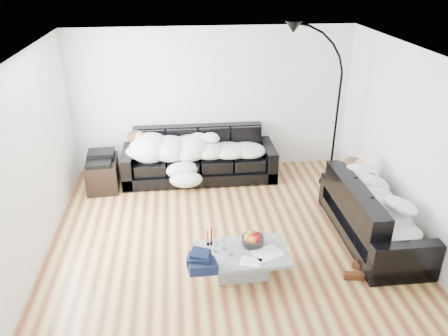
{
  "coord_description": "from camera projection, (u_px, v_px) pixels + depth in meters",
  "views": [
    {
      "loc": [
        -0.62,
        -5.31,
        3.65
      ],
      "look_at": [
        0.0,
        0.3,
        0.9
      ],
      "focal_mm": 35.0,
      "sensor_mm": 36.0,
      "label": 1
    }
  ],
  "objects": [
    {
      "name": "av_cabinet",
      "position": [
        103.0,
        174.0,
        7.53
      ],
      "size": [
        0.57,
        0.78,
        0.51
      ],
      "primitive_type": "cube",
      "rotation": [
        0.0,
        0.0,
        0.07
      ],
      "color": "black",
      "rests_on": "ground"
    },
    {
      "name": "candle_right",
      "position": [
        211.0,
        236.0,
        5.52
      ],
      "size": [
        0.05,
        0.05,
        0.25
      ],
      "primitive_type": "cylinder",
      "rotation": [
        0.0,
        0.0,
        0.06
      ],
      "color": "maroon",
      "rests_on": "coffee_table"
    },
    {
      "name": "shoes",
      "position": [
        357.0,
        271.0,
        5.53
      ],
      "size": [
        0.48,
        0.42,
        0.09
      ],
      "primitive_type": null,
      "rotation": [
        0.0,
        0.0,
        -0.38
      ],
      "color": "#472311",
      "rests_on": "ground"
    },
    {
      "name": "fruit_bowl",
      "position": [
        253.0,
        238.0,
        5.52
      ],
      "size": [
        0.29,
        0.29,
        0.17
      ],
      "primitive_type": "cylinder",
      "rotation": [
        0.0,
        0.0,
        0.03
      ],
      "color": "white",
      "rests_on": "coffee_table"
    },
    {
      "name": "sleeper_back",
      "position": [
        199.0,
        146.0,
        7.65
      ],
      "size": [
        2.28,
        0.79,
        0.46
      ],
      "primitive_type": null,
      "color": "silver",
      "rests_on": "sofa_back"
    },
    {
      "name": "wall_back",
      "position": [
        212.0,
        101.0,
        7.84
      ],
      "size": [
        5.0,
        0.02,
        2.6
      ],
      "primitive_type": "cube",
      "color": "silver",
      "rests_on": "ground"
    },
    {
      "name": "newspaper_a",
      "position": [
        267.0,
        253.0,
        5.39
      ],
      "size": [
        0.42,
        0.38,
        0.01
      ],
      "primitive_type": "cube",
      "rotation": [
        0.0,
        0.0,
        0.42
      ],
      "color": "silver",
      "rests_on": "coffee_table"
    },
    {
      "name": "candle_left",
      "position": [
        208.0,
        238.0,
        5.51
      ],
      "size": [
        0.05,
        0.05,
        0.21
      ],
      "primitive_type": "cylinder",
      "rotation": [
        0.0,
        0.0,
        -0.22
      ],
      "color": "maroon",
      "rests_on": "coffee_table"
    },
    {
      "name": "navy_jacket",
      "position": [
        203.0,
        257.0,
        5.05
      ],
      "size": [
        0.38,
        0.33,
        0.18
      ],
      "primitive_type": null,
      "rotation": [
        0.0,
        0.0,
        -0.09
      ],
      "color": "black",
      "rests_on": "coffee_table"
    },
    {
      "name": "wall_right",
      "position": [
        404.0,
        143.0,
        6.08
      ],
      "size": [
        0.02,
        4.5,
        2.6
      ],
      "primitive_type": "cube",
      "color": "silver",
      "rests_on": "ground"
    },
    {
      "name": "wall_left",
      "position": [
        33.0,
        160.0,
        5.59
      ],
      "size": [
        0.02,
        4.5,
        2.6
      ],
      "primitive_type": "cube",
      "color": "silver",
      "rests_on": "ground"
    },
    {
      "name": "sofa_back",
      "position": [
        199.0,
        155.0,
        7.79
      ],
      "size": [
        2.7,
        0.93,
        0.88
      ],
      "primitive_type": "cube",
      "color": "black",
      "rests_on": "ground"
    },
    {
      "name": "wine_glass_a",
      "position": [
        224.0,
        242.0,
        5.44
      ],
      "size": [
        0.1,
        0.1,
        0.19
      ],
      "primitive_type": "cylinder",
      "rotation": [
        0.0,
        0.0,
        0.32
      ],
      "color": "white",
      "rests_on": "coffee_table"
    },
    {
      "name": "teal_cushion",
      "position": [
        355.0,
        173.0,
        6.54
      ],
      "size": [
        0.42,
        0.38,
        0.2
      ],
      "primitive_type": "ellipsoid",
      "rotation": [
        0.0,
        0.0,
        0.24
      ],
      "color": "#0C5354",
      "rests_on": "sofa_right"
    },
    {
      "name": "wine_glass_b",
      "position": [
        215.0,
        246.0,
        5.39
      ],
      "size": [
        0.08,
        0.08,
        0.16
      ],
      "primitive_type": "cylinder",
      "rotation": [
        0.0,
        0.0,
        -0.21
      ],
      "color": "white",
      "rests_on": "coffee_table"
    },
    {
      "name": "newspaper_b",
      "position": [
        251.0,
        262.0,
        5.23
      ],
      "size": [
        0.3,
        0.26,
        0.01
      ],
      "primitive_type": "cube",
      "rotation": [
        0.0,
        0.0,
        -0.37
      ],
      "color": "silver",
      "rests_on": "coffee_table"
    },
    {
      "name": "wine_glass_c",
      "position": [
        231.0,
        248.0,
        5.33
      ],
      "size": [
        0.09,
        0.09,
        0.18
      ],
      "primitive_type": "cylinder",
      "rotation": [
        0.0,
        0.0,
        0.19
      ],
      "color": "white",
      "rests_on": "coffee_table"
    },
    {
      "name": "stereo",
      "position": [
        100.0,
        157.0,
        7.39
      ],
      "size": [
        0.45,
        0.36,
        0.13
      ],
      "primitive_type": "cube",
      "rotation": [
        0.0,
        0.0,
        0.04
      ],
      "color": "black",
      "rests_on": "av_cabinet"
    },
    {
      "name": "sleeper_right",
      "position": [
        376.0,
        199.0,
        6.01
      ],
      "size": [
        0.75,
        1.77,
        0.43
      ],
      "primitive_type": null,
      "rotation": [
        0.0,
        0.0,
        1.57
      ],
      "color": "silver",
      "rests_on": "sofa_right"
    },
    {
      "name": "coffee_table",
      "position": [
        241.0,
        263.0,
        5.49
      ],
      "size": [
        1.18,
        0.71,
        0.34
      ],
      "primitive_type": "cube",
      "rotation": [
        0.0,
        0.0,
        0.03
      ],
      "color": "#939699",
      "rests_on": "ground"
    },
    {
      "name": "ceiling",
      "position": [
        227.0,
        52.0,
        5.26
      ],
      "size": [
        5.0,
        5.0,
        0.0
      ],
      "primitive_type": "plane",
      "color": "white",
      "rests_on": "ground"
    },
    {
      "name": "sofa_right",
      "position": [
        374.0,
        212.0,
        6.11
      ],
      "size": [
        0.89,
        2.07,
        0.84
      ],
      "primitive_type": "cube",
      "rotation": [
        0.0,
        0.0,
        1.57
      ],
      "color": "black",
      "rests_on": "ground"
    },
    {
      "name": "floor_lamp",
      "position": [
        337.0,
        118.0,
        7.25
      ],
      "size": [
        0.91,
        0.42,
        2.44
      ],
      "primitive_type": null,
      "rotation": [
        0.0,
        0.0,
        -0.08
      ],
      "color": "black",
      "rests_on": "ground"
    },
    {
      "name": "ground",
      "position": [
        226.0,
        232.0,
        6.4
      ],
      "size": [
        5.0,
        5.0,
        0.0
      ],
      "primitive_type": "plane",
      "color": "brown",
      "rests_on": "ground"
    }
  ]
}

